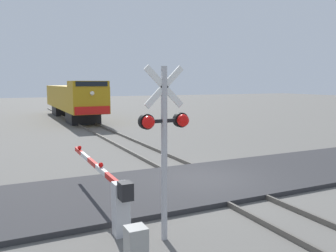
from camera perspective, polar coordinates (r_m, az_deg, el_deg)
name	(u,v)px	position (r m, az deg, el deg)	size (l,w,h in m)	color
ground_plane	(207,183)	(12.87, 6.36, -9.21)	(160.00, 160.00, 0.00)	#605E59
rail_track_left	(190,184)	(12.49, 3.54, -9.32)	(0.08, 80.00, 0.15)	#59544C
rail_track_right	(224,179)	(13.23, 9.04, -8.47)	(0.08, 80.00, 0.15)	#59544C
road_surface	(207,181)	(12.84, 6.37, -8.88)	(36.00, 4.64, 0.15)	#2D2D30
locomotive	(73,99)	(36.21, -15.19, 4.27)	(2.97, 16.65, 3.74)	black
crossing_signal	(165,134)	(7.78, -0.56, -1.28)	(1.18, 0.33, 3.98)	#ADADB2
crossing_gate	(112,192)	(9.09, -9.04, -10.49)	(0.36, 5.77, 1.40)	silver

